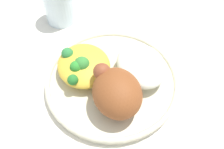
% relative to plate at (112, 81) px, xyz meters
% --- Properties ---
extents(ground_plane, '(2.00, 2.00, 0.00)m').
position_rel_plate_xyz_m(ground_plane, '(0.00, 0.00, -0.01)').
color(ground_plane, white).
extents(plate, '(0.25, 0.25, 0.02)m').
position_rel_plate_xyz_m(plate, '(0.00, 0.00, 0.00)').
color(plate, beige).
rests_on(plate, ground_plane).
extents(roasted_chicken, '(0.10, 0.08, 0.07)m').
position_rel_plate_xyz_m(roasted_chicken, '(-0.05, 0.01, 0.04)').
color(roasted_chicken, brown).
rests_on(roasted_chicken, plate).
extents(rice_pile, '(0.11, 0.09, 0.04)m').
position_rel_plate_xyz_m(rice_pile, '(-0.01, -0.05, 0.03)').
color(rice_pile, silver).
rests_on(rice_pile, plate).
extents(mac_cheese_with_broccoli, '(0.11, 0.10, 0.04)m').
position_rel_plate_xyz_m(mac_cheese_with_broccoli, '(0.03, 0.05, 0.03)').
color(mac_cheese_with_broccoli, gold).
rests_on(mac_cheese_with_broccoli, plate).
extents(water_glass, '(0.07, 0.07, 0.09)m').
position_rel_plate_xyz_m(water_glass, '(0.22, 0.05, 0.03)').
color(water_glass, silver).
rests_on(water_glass, ground_plane).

